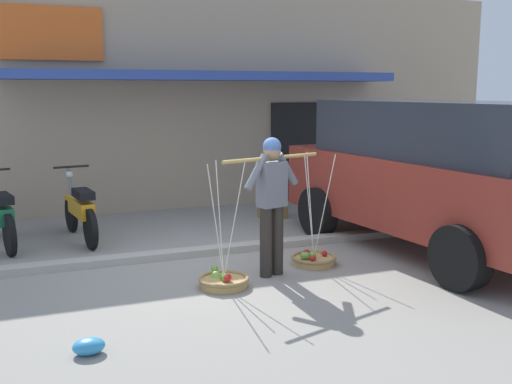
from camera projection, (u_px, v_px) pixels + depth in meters
The scene contains 11 objects.
ground_plane at pixel (232, 267), 7.69m from camera, with size 90.00×90.00×0.00m, color gray.
sidewalk_curb at pixel (215, 250), 8.32m from camera, with size 20.00×0.24×0.10m, color #AEA89C.
fruit_vendor at pixel (272, 197), 7.20m from camera, with size 1.39×0.46×1.70m.
fruit_basket_left_side at pixel (313, 259), 7.79m from camera, with size 0.59×0.59×1.45m.
fruit_basket_right_side at pixel (224, 280), 6.90m from camera, with size 0.59×0.59×1.45m.
motorcycle_nearest_shop at pixel (0, 216), 8.62m from camera, with size 0.59×1.80×1.09m.
motorcycle_second_in_row at pixel (80, 211), 9.00m from camera, with size 0.54×1.81×1.09m.
parked_truck at pixel (435, 172), 8.30m from camera, with size 2.53×4.97×2.10m.
storefront_building at pixel (172, 97), 13.60m from camera, with size 13.00×6.00×4.20m.
plastic_litter_bag at pixel (89, 346), 5.15m from camera, with size 0.28×0.22×0.14m, color #3393D1.
wooden_crate at pixel (273, 209), 10.62m from camera, with size 0.44×0.36×0.32m, color olive.
Camera 1 is at (-2.44, -7.01, 2.25)m, focal length 41.99 mm.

